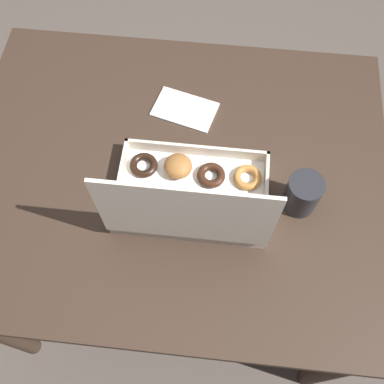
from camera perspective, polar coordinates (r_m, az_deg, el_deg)
name	(u,v)px	position (r m, az deg, el deg)	size (l,w,h in m)	color
ground_plane	(180,259)	(1.84, -1.51, -8.44)	(8.00, 8.00, 0.00)	#564C44
dining_table	(175,188)	(1.24, -2.20, 0.46)	(1.10, 0.88, 0.74)	#38281E
donut_box	(189,197)	(1.06, -0.41, -0.68)	(0.37, 0.25, 0.29)	white
coffee_mug	(302,194)	(1.10, 13.85, -0.19)	(0.08, 0.08, 0.10)	#232328
paper_napkin	(185,109)	(1.25, -0.92, 10.44)	(0.19, 0.14, 0.01)	white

